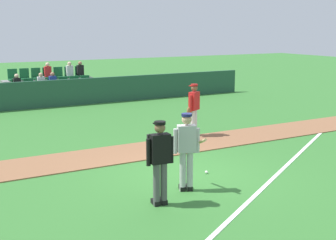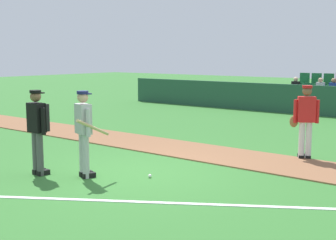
{
  "view_description": "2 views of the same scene",
  "coord_description": "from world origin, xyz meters",
  "views": [
    {
      "loc": [
        -5.59,
        -9.23,
        3.59
      ],
      "look_at": [
        0.05,
        1.0,
        1.2
      ],
      "focal_mm": 48.53,
      "sensor_mm": 36.0,
      "label": 1
    },
    {
      "loc": [
        6.33,
        -7.09,
        2.47
      ],
      "look_at": [
        0.15,
        0.83,
        1.04
      ],
      "focal_mm": 49.04,
      "sensor_mm": 36.0,
      "label": 2
    }
  ],
  "objects": [
    {
      "name": "dugout_fence",
      "position": [
        0.0,
        11.31,
        0.62
      ],
      "size": [
        20.0,
        0.16,
        1.23
      ],
      "primitive_type": "cube",
      "color": "#234C38",
      "rests_on": "ground"
    },
    {
      "name": "runner_red_jersey",
      "position": [
        2.31,
        3.33,
        0.96
      ],
      "size": [
        0.64,
        0.43,
        1.76
      ],
      "color": "silver",
      "rests_on": "ground"
    },
    {
      "name": "ground_plane",
      "position": [
        0.0,
        0.0,
        0.0
      ],
      "size": [
        80.0,
        80.0,
        0.0
      ],
      "primitive_type": "plane",
      "color": "#33702D"
    },
    {
      "name": "foul_line_chalk",
      "position": [
        3.0,
        -0.5,
        0.01
      ],
      "size": [
        10.29,
        6.34,
        0.01
      ],
      "primitive_type": "cube",
      "rotation": [
        0.0,
        0.0,
        0.55
      ],
      "color": "white",
      "rests_on": "ground"
    },
    {
      "name": "stadium_bleachers",
      "position": [
        0.0,
        12.76,
        0.51
      ],
      "size": [
        4.45,
        2.1,
        1.9
      ],
      "color": "slate",
      "rests_on": "ground"
    },
    {
      "name": "umpire_home_plate",
      "position": [
        -1.48,
        -1.42,
        1.0
      ],
      "size": [
        0.59,
        0.33,
        1.76
      ],
      "color": "#4C4C4C",
      "rests_on": "ground"
    },
    {
      "name": "infield_dirt_path",
      "position": [
        0.0,
        2.45,
        0.01
      ],
      "size": [
        28.0,
        1.82,
        0.03
      ],
      "primitive_type": "cube",
      "color": "brown",
      "rests_on": "ground"
    },
    {
      "name": "baseball",
      "position": [
        0.49,
        -0.2,
        0.04
      ],
      "size": [
        0.07,
        0.07,
        0.07
      ],
      "primitive_type": "sphere",
      "color": "white",
      "rests_on": "ground"
    },
    {
      "name": "batter_grey_jersey",
      "position": [
        -0.57,
        -0.98,
        0.97
      ],
      "size": [
        0.6,
        0.8,
        1.76
      ],
      "color": "#B2B2B2",
      "rests_on": "ground"
    }
  ]
}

